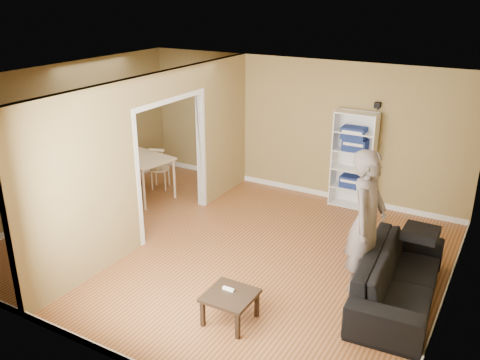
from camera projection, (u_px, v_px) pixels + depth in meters
The scene contains 15 objects.
room_shell at pixel (221, 169), 7.45m from camera, with size 6.50×6.50×6.50m.
partition at pixel (157, 156), 8.01m from camera, with size 0.22×5.50×2.60m, color olive, non-canonical shape.
wall_speaker at pixel (377, 105), 8.72m from camera, with size 0.10×0.10×0.10m, color black.
sofa at pixel (400, 270), 6.45m from camera, with size 0.98×2.29×0.87m, color black.
person at pixel (368, 210), 6.46m from camera, with size 0.65×0.83×2.28m, color slate.
bookshelf at pixel (354, 160), 9.15m from camera, with size 0.75×0.33×1.77m.
paper_box_navy_a at pixel (352, 181), 9.26m from camera, with size 0.40×0.26×0.21m, color navy.
paper_box_navy_b at pixel (355, 145), 9.00m from camera, with size 0.42×0.27×0.22m, color navy.
paper_box_navy_c at pixel (354, 133), 8.94m from camera, with size 0.42×0.27×0.21m, color navy.
coffee_table at pixel (230, 298), 6.06m from camera, with size 0.57×0.57×0.38m.
game_controller at pixel (228, 289), 6.12m from camera, with size 0.15×0.04×0.03m, color white.
dining_table at pixel (137, 160), 9.61m from camera, with size 1.29×0.86×0.80m.
chair_left at pixel (110, 167), 10.06m from camera, with size 0.42×0.42×0.92m, color tan, non-canonical shape.
chair_near at pixel (117, 183), 9.15m from camera, with size 0.46×0.46×0.99m, color tan, non-canonical shape.
chair_far at pixel (160, 167), 10.11m from camera, with size 0.40×0.40×0.87m, color tan, non-canonical shape.
Camera 1 is at (3.72, -5.95, 3.81)m, focal length 38.00 mm.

